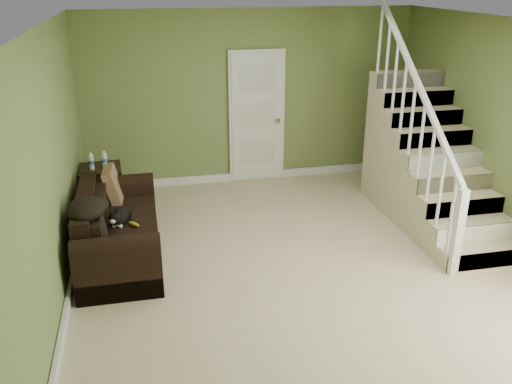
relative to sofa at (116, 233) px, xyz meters
name	(u,v)px	position (x,y,z in m)	size (l,w,h in m)	color
floor	(299,261)	(2.01, -0.57, -0.30)	(5.00, 5.50, 0.01)	beige
ceiling	(307,24)	(2.01, -0.57, 2.30)	(5.00, 5.50, 0.01)	white
wall_back	(250,98)	(2.01, 2.18, 1.00)	(5.00, 0.04, 2.60)	olive
wall_front	(438,293)	(2.01, -3.32, 1.00)	(5.00, 0.04, 2.60)	olive
wall_left	(52,170)	(-0.49, -0.57, 1.00)	(0.04, 5.50, 2.60)	olive
baseboard_back	(251,176)	(2.01, 2.15, -0.24)	(5.00, 0.04, 0.12)	white
baseboard_left	(72,281)	(-0.46, -0.57, -0.24)	(0.04, 5.50, 0.12)	white
baseboard_right	(493,236)	(4.48, -0.57, -0.24)	(0.04, 5.50, 0.12)	white
door	(257,117)	(2.11, 2.14, 0.71)	(0.86, 0.12, 2.02)	white
staircase	(424,168)	(4.01, 0.40, 0.34)	(1.00, 2.51, 2.82)	beige
sofa	(116,233)	(0.00, 0.00, 0.00)	(0.86, 2.00, 0.79)	black
side_table	(102,190)	(-0.21, 1.29, 0.03)	(0.58, 0.58, 0.89)	black
cat	(120,217)	(0.06, -0.06, 0.22)	(0.28, 0.52, 0.25)	black
banana	(134,224)	(0.21, -0.14, 0.15)	(0.05, 0.17, 0.05)	gold
throw_pillow	(114,186)	(-0.02, 0.72, 0.30)	(0.12, 0.47, 0.47)	#523521
throw_blanket	(86,209)	(-0.24, -0.45, 0.52)	(0.38, 0.50, 0.21)	black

